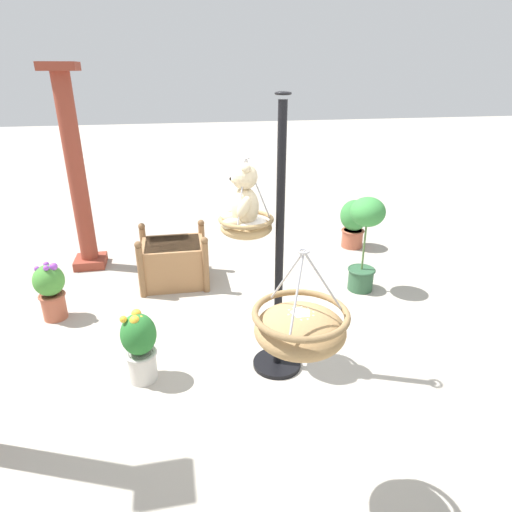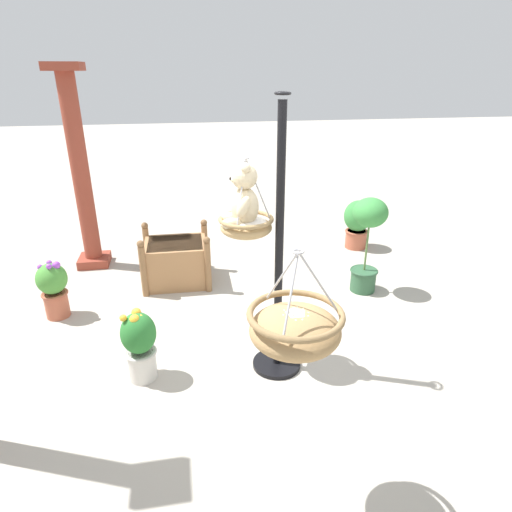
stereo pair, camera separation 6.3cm
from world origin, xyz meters
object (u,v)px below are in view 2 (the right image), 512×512
display_pole_central (278,295)px  greenhouse_pillar_right (81,176)px  wooden_planter_box (176,261)px  potted_plant_conical_shrub (357,222)px  teddy_bear (243,199)px  potted_plant_tall_leafy (368,237)px  potted_plant_bushy_green (53,287)px  hanging_basket_left_high (295,327)px  hanging_basket_with_teddy (246,225)px  potted_plant_fern_front (140,343)px

display_pole_central → greenhouse_pillar_right: 3.39m
wooden_planter_box → potted_plant_conical_shrub: (0.71, -2.71, 0.11)m
teddy_bear → wooden_planter_box: (1.77, 0.60, -1.27)m
greenhouse_pillar_right → potted_plant_tall_leafy: bearing=-112.4°
display_pole_central → greenhouse_pillar_right: (2.68, 2.02, 0.52)m
teddy_bear → potted_plant_tall_leafy: (1.12, -1.65, -0.86)m
greenhouse_pillar_right → potted_plant_bushy_green: 1.67m
potted_plant_conical_shrub → hanging_basket_left_high: bearing=152.5°
hanging_basket_left_high → potted_plant_tall_leafy: bearing=-31.7°
potted_plant_bushy_green → potted_plant_conical_shrub: potted_plant_conical_shrub is taller
teddy_bear → greenhouse_pillar_right: size_ratio=0.20×
display_pole_central → hanging_basket_with_teddy: 0.67m
hanging_basket_left_high → potted_plant_tall_leafy: hanging_basket_left_high is taller
teddy_bear → hanging_basket_left_high: size_ratio=0.93×
wooden_planter_box → potted_plant_fern_front: (-1.88, 0.33, 0.06)m
hanging_basket_left_high → potted_plant_bushy_green: bearing=37.2°
potted_plant_bushy_green → display_pole_central: bearing=-120.4°
teddy_bear → potted_plant_fern_front: size_ratio=0.79×
potted_plant_tall_leafy → greenhouse_pillar_right: bearing=67.6°
potted_plant_bushy_green → hanging_basket_left_high: bearing=-142.8°
potted_plant_bushy_green → potted_plant_conical_shrub: 4.25m
hanging_basket_left_high → potted_plant_conical_shrub: hanging_basket_left_high is taller
teddy_bear → potted_plant_bushy_green: 2.54m
display_pole_central → hanging_basket_left_high: bearing=170.6°
display_pole_central → hanging_basket_left_high: 1.44m
teddy_bear → wooden_planter_box: 2.26m
potted_plant_fern_front → potted_plant_tall_leafy: (1.23, -2.58, 0.35)m
teddy_bear → wooden_planter_box: teddy_bear is taller
display_pole_central → potted_plant_tall_leafy: bearing=-47.3°
potted_plant_conical_shrub → potted_plant_tall_leafy: bearing=161.4°
greenhouse_pillar_right → potted_plant_conical_shrub: (-0.05, -3.86, -0.85)m
hanging_basket_with_teddy → potted_plant_conical_shrub: (2.48, -2.08, -0.93)m
greenhouse_pillar_right → potted_plant_bushy_green: bearing=172.9°
potted_plant_tall_leafy → potted_plant_fern_front: bearing=115.4°
hanging_basket_with_teddy → potted_plant_fern_front: size_ratio=0.97×
potted_plant_fern_front → wooden_planter_box: bearing=-9.9°
hanging_basket_left_high → potted_plant_bushy_green: hanging_basket_left_high is taller
potted_plant_conical_shrub → wooden_planter_box: bearing=104.6°
display_pole_central → hanging_basket_with_teddy: bearing=59.0°
hanging_basket_with_teddy → potted_plant_fern_front: bearing=96.3°
greenhouse_pillar_right → potted_plant_conical_shrub: greenhouse_pillar_right is taller
potted_plant_bushy_green → wooden_planter_box: bearing=-64.3°
hanging_basket_left_high → greenhouse_pillar_right: (3.99, 1.80, -0.01)m
hanging_basket_with_teddy → potted_plant_bushy_green: size_ratio=0.99×
teddy_bear → hanging_basket_left_high: bearing=-177.8°
hanging_basket_with_teddy → wooden_planter_box: 2.15m
display_pole_central → potted_plant_conical_shrub: 3.22m
greenhouse_pillar_right → display_pole_central: bearing=-142.9°
potted_plant_fern_front → potted_plant_tall_leafy: size_ratio=0.57×
hanging_basket_with_teddy → greenhouse_pillar_right: bearing=35.1°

